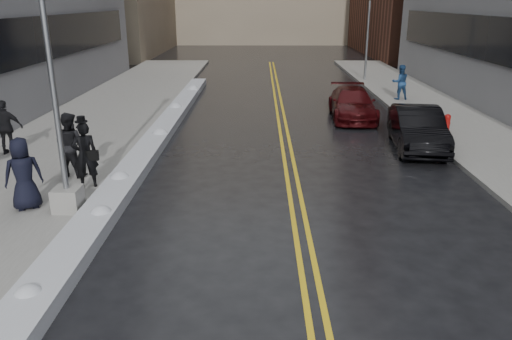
{
  "coord_description": "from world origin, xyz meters",
  "views": [
    {
      "loc": [
        1.51,
        -9.54,
        5.18
      ],
      "look_at": [
        1.42,
        1.81,
        1.3
      ],
      "focal_mm": 35.0,
      "sensor_mm": 36.0,
      "label": 1
    }
  ],
  "objects_px": {
    "fire_hydrant": "(447,122)",
    "pedestrian_fedora": "(85,155)",
    "pedestrian_b": "(70,145)",
    "car_black": "(417,129)",
    "lamppost": "(57,118)",
    "pedestrian_d": "(6,127)",
    "pedestrian_c": "(23,174)",
    "pedestrian_east": "(400,82)",
    "car_maroon": "(352,104)",
    "traffic_signal": "(368,29)"
  },
  "relations": [
    {
      "from": "pedestrian_c",
      "to": "pedestrian_d",
      "type": "relative_size",
      "value": 1.0
    },
    {
      "from": "pedestrian_fedora",
      "to": "pedestrian_c",
      "type": "height_order",
      "value": "pedestrian_fedora"
    },
    {
      "from": "pedestrian_c",
      "to": "car_maroon",
      "type": "height_order",
      "value": "pedestrian_c"
    },
    {
      "from": "fire_hydrant",
      "to": "lamppost",
      "type": "bearing_deg",
      "value": -146.96
    },
    {
      "from": "lamppost",
      "to": "car_black",
      "type": "relative_size",
      "value": 1.66
    },
    {
      "from": "pedestrian_c",
      "to": "pedestrian_east",
      "type": "height_order",
      "value": "pedestrian_c"
    },
    {
      "from": "pedestrian_b",
      "to": "pedestrian_d",
      "type": "height_order",
      "value": "pedestrian_b"
    },
    {
      "from": "pedestrian_fedora",
      "to": "pedestrian_d",
      "type": "height_order",
      "value": "pedestrian_fedora"
    },
    {
      "from": "pedestrian_d",
      "to": "car_maroon",
      "type": "xyz_separation_m",
      "value": [
        12.85,
        6.18,
        -0.39
      ]
    },
    {
      "from": "pedestrian_b",
      "to": "car_black",
      "type": "height_order",
      "value": "pedestrian_b"
    },
    {
      "from": "pedestrian_c",
      "to": "car_maroon",
      "type": "bearing_deg",
      "value": -162.73
    },
    {
      "from": "fire_hydrant",
      "to": "car_black",
      "type": "xyz_separation_m",
      "value": [
        -1.77,
        -1.9,
        0.21
      ]
    },
    {
      "from": "pedestrian_b",
      "to": "pedestrian_d",
      "type": "xyz_separation_m",
      "value": [
        -2.99,
        2.22,
        -0.04
      ]
    },
    {
      "from": "pedestrian_east",
      "to": "car_black",
      "type": "bearing_deg",
      "value": 75.45
    },
    {
      "from": "fire_hydrant",
      "to": "traffic_signal",
      "type": "bearing_deg",
      "value": 92.05
    },
    {
      "from": "traffic_signal",
      "to": "pedestrian_fedora",
      "type": "height_order",
      "value": "traffic_signal"
    },
    {
      "from": "pedestrian_b",
      "to": "pedestrian_c",
      "type": "height_order",
      "value": "pedestrian_b"
    },
    {
      "from": "pedestrian_b",
      "to": "car_black",
      "type": "distance_m",
      "value": 11.87
    },
    {
      "from": "pedestrian_d",
      "to": "car_black",
      "type": "xyz_separation_m",
      "value": [
        14.34,
        1.23,
        -0.32
      ]
    },
    {
      "from": "traffic_signal",
      "to": "pedestrian_fedora",
      "type": "bearing_deg",
      "value": -120.24
    },
    {
      "from": "pedestrian_fedora",
      "to": "pedestrian_c",
      "type": "distance_m",
      "value": 1.85
    },
    {
      "from": "traffic_signal",
      "to": "car_black",
      "type": "bearing_deg",
      "value": -94.57
    },
    {
      "from": "lamppost",
      "to": "pedestrian_fedora",
      "type": "xyz_separation_m",
      "value": [
        -0.05,
        1.66,
        -1.44
      ]
    },
    {
      "from": "traffic_signal",
      "to": "pedestrian_east",
      "type": "height_order",
      "value": "traffic_signal"
    },
    {
      "from": "fire_hydrant",
      "to": "pedestrian_d",
      "type": "distance_m",
      "value": 16.42
    },
    {
      "from": "lamppost",
      "to": "pedestrian_b",
      "type": "xyz_separation_m",
      "value": [
        -0.82,
        2.65,
        -1.42
      ]
    },
    {
      "from": "pedestrian_b",
      "to": "car_maroon",
      "type": "bearing_deg",
      "value": -121.24
    },
    {
      "from": "pedestrian_d",
      "to": "pedestrian_b",
      "type": "bearing_deg",
      "value": 136.02
    },
    {
      "from": "pedestrian_d",
      "to": "lamppost",
      "type": "bearing_deg",
      "value": 120.73
    },
    {
      "from": "traffic_signal",
      "to": "pedestrian_d",
      "type": "bearing_deg",
      "value": -132.35
    },
    {
      "from": "lamppost",
      "to": "fire_hydrant",
      "type": "relative_size",
      "value": 10.45
    },
    {
      "from": "pedestrian_b",
      "to": "pedestrian_c",
      "type": "bearing_deg",
      "value": 102.5
    },
    {
      "from": "pedestrian_fedora",
      "to": "pedestrian_east",
      "type": "distance_m",
      "value": 18.12
    },
    {
      "from": "pedestrian_fedora",
      "to": "pedestrian_d",
      "type": "bearing_deg",
      "value": -64.95
    },
    {
      "from": "pedestrian_d",
      "to": "pedestrian_east",
      "type": "bearing_deg",
      "value": -155.15
    },
    {
      "from": "pedestrian_d",
      "to": "traffic_signal",
      "type": "bearing_deg",
      "value": -139.69
    },
    {
      "from": "fire_hydrant",
      "to": "pedestrian_fedora",
      "type": "distance_m",
      "value": 13.9
    },
    {
      "from": "lamppost",
      "to": "pedestrian_b",
      "type": "relative_size",
      "value": 3.95
    },
    {
      "from": "traffic_signal",
      "to": "pedestrian_fedora",
      "type": "distance_m",
      "value": 23.65
    },
    {
      "from": "traffic_signal",
      "to": "pedestrian_b",
      "type": "height_order",
      "value": "traffic_signal"
    },
    {
      "from": "pedestrian_fedora",
      "to": "car_black",
      "type": "bearing_deg",
      "value": 178.27
    },
    {
      "from": "fire_hydrant",
      "to": "car_black",
      "type": "distance_m",
      "value": 2.6
    },
    {
      "from": "pedestrian_c",
      "to": "pedestrian_d",
      "type": "xyz_separation_m",
      "value": [
        -2.73,
        4.75,
        0.0
      ]
    },
    {
      "from": "car_black",
      "to": "pedestrian_fedora",
      "type": "bearing_deg",
      "value": -150.67
    },
    {
      "from": "traffic_signal",
      "to": "pedestrian_east",
      "type": "relative_size",
      "value": 3.31
    },
    {
      "from": "fire_hydrant",
      "to": "pedestrian_fedora",
      "type": "xyz_separation_m",
      "value": [
        -12.35,
        -6.34,
        0.54
      ]
    },
    {
      "from": "pedestrian_b",
      "to": "pedestrian_c",
      "type": "distance_m",
      "value": 2.54
    },
    {
      "from": "pedestrian_c",
      "to": "car_black",
      "type": "bearing_deg",
      "value": 177.32
    },
    {
      "from": "pedestrian_b",
      "to": "pedestrian_east",
      "type": "height_order",
      "value": "pedestrian_b"
    },
    {
      "from": "pedestrian_d",
      "to": "car_black",
      "type": "bearing_deg",
      "value": 177.56
    }
  ]
}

